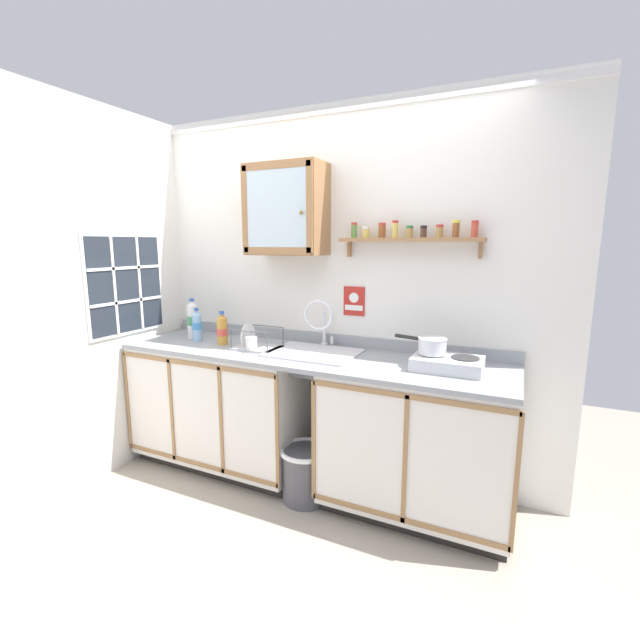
# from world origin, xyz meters

# --- Properties ---
(floor) EXTENTS (5.66, 5.66, 0.00)m
(floor) POSITION_xyz_m (0.00, 0.00, 0.00)
(floor) COLOR #9E9384
(floor) RESTS_ON ground
(back_wall) EXTENTS (3.26, 0.07, 2.55)m
(back_wall) POSITION_xyz_m (0.00, 0.69, 1.28)
(back_wall) COLOR silver
(back_wall) RESTS_ON ground
(side_wall_left) EXTENTS (0.05, 3.47, 2.55)m
(side_wall_left) POSITION_xyz_m (-1.36, -0.27, 1.27)
(side_wall_left) COLOR silver
(side_wall_left) RESTS_ON ground
(lower_cabinet_run) EXTENTS (1.31, 0.64, 0.89)m
(lower_cabinet_run) POSITION_xyz_m (-0.67, 0.35, 0.45)
(lower_cabinet_run) COLOR black
(lower_cabinet_run) RESTS_ON ground
(lower_cabinet_run_right) EXTENTS (1.12, 0.64, 0.89)m
(lower_cabinet_run_right) POSITION_xyz_m (0.77, 0.35, 0.45)
(lower_cabinet_run_right) COLOR black
(lower_cabinet_run_right) RESTS_ON ground
(countertop) EXTENTS (2.62, 0.67, 0.03)m
(countertop) POSITION_xyz_m (0.00, 0.35, 0.90)
(countertop) COLOR gray
(countertop) RESTS_ON lower_cabinet_run
(backsplash) EXTENTS (2.62, 0.02, 0.08)m
(backsplash) POSITION_xyz_m (0.00, 0.66, 0.96)
(backsplash) COLOR gray
(backsplash) RESTS_ON countertop
(sink) EXTENTS (0.58, 0.48, 0.46)m
(sink) POSITION_xyz_m (0.05, 0.39, 0.91)
(sink) COLOR silver
(sink) RESTS_ON countertop
(hot_plate_stove) EXTENTS (0.39, 0.27, 0.08)m
(hot_plate_stove) POSITION_xyz_m (0.91, 0.37, 0.95)
(hot_plate_stove) COLOR silver
(hot_plate_stove) RESTS_ON countertop
(saucepan) EXTENTS (0.32, 0.17, 0.10)m
(saucepan) POSITION_xyz_m (0.81, 0.39, 1.05)
(saucepan) COLOR silver
(saucepan) RESTS_ON hot_plate_stove
(bottle_opaque_white_0) EXTENTS (0.08, 0.08, 0.31)m
(bottle_opaque_white_0) POSITION_xyz_m (-0.99, 0.41, 1.06)
(bottle_opaque_white_0) COLOR white
(bottle_opaque_white_0) RESTS_ON countertop
(bottle_water_blue_1) EXTENTS (0.07, 0.07, 0.25)m
(bottle_water_blue_1) POSITION_xyz_m (-0.90, 0.35, 1.03)
(bottle_water_blue_1) COLOR #8CB7E0
(bottle_water_blue_1) RESTS_ON countertop
(bottle_juice_amber_2) EXTENTS (0.08, 0.08, 0.24)m
(bottle_juice_amber_2) POSITION_xyz_m (-0.66, 0.33, 1.02)
(bottle_juice_amber_2) COLOR gold
(bottle_juice_amber_2) RESTS_ON countertop
(dish_rack) EXTENTS (0.31, 0.23, 0.17)m
(dish_rack) POSITION_xyz_m (-0.37, 0.33, 0.94)
(dish_rack) COLOR #B2B2B7
(dish_rack) RESTS_ON countertop
(mug) EXTENTS (0.08, 0.11, 0.10)m
(mug) POSITION_xyz_m (-0.36, 0.26, 0.96)
(mug) COLOR white
(mug) RESTS_ON countertop
(wall_cabinet) EXTENTS (0.54, 0.30, 0.61)m
(wall_cabinet) POSITION_xyz_m (-0.23, 0.53, 1.86)
(wall_cabinet) COLOR #996B42
(spice_shelf) EXTENTS (0.90, 0.14, 0.23)m
(spice_shelf) POSITION_xyz_m (0.61, 0.60, 1.67)
(spice_shelf) COLOR #996B42
(warning_sign) EXTENTS (0.15, 0.01, 0.20)m
(warning_sign) POSITION_xyz_m (0.22, 0.66, 1.24)
(warning_sign) COLOR #B2261E
(window) EXTENTS (0.03, 0.67, 0.72)m
(window) POSITION_xyz_m (-1.33, 0.11, 1.34)
(window) COLOR #262D38
(trash_bin) EXTENTS (0.33, 0.33, 0.35)m
(trash_bin) POSITION_xyz_m (0.09, 0.16, 0.19)
(trash_bin) COLOR #4C4C51
(trash_bin) RESTS_ON ground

